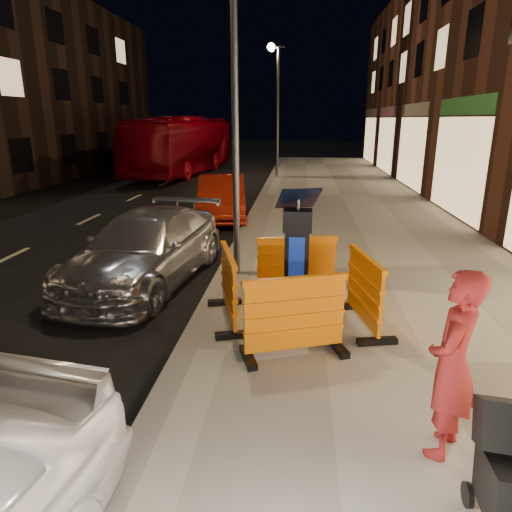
# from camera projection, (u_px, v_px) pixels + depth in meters

# --- Properties ---
(ground_plane) EXTENTS (120.00, 120.00, 0.00)m
(ground_plane) POSITION_uv_depth(u_px,v_px,m) (187.00, 359.00, 5.85)
(ground_plane) COLOR black
(ground_plane) RESTS_ON ground
(sidewalk) EXTENTS (6.00, 60.00, 0.15)m
(sidewalk) POSITION_uv_depth(u_px,v_px,m) (427.00, 365.00, 5.56)
(sidewalk) COLOR gray
(sidewalk) RESTS_ON ground
(kerb) EXTENTS (0.30, 60.00, 0.15)m
(kerb) POSITION_uv_depth(u_px,v_px,m) (187.00, 353.00, 5.83)
(kerb) COLOR slate
(kerb) RESTS_ON ground
(parking_kiosk) EXTENTS (0.70, 0.70, 1.83)m
(parking_kiosk) POSITION_uv_depth(u_px,v_px,m) (296.00, 261.00, 6.29)
(parking_kiosk) COLOR black
(parking_kiosk) RESTS_ON sidewalk
(barrier_front) EXTENTS (1.41, 0.94, 1.02)m
(barrier_front) POSITION_uv_depth(u_px,v_px,m) (295.00, 317.00, 5.50)
(barrier_front) COLOR orange
(barrier_front) RESTS_ON sidewalk
(barrier_back) EXTENTS (1.39, 0.78, 1.02)m
(barrier_back) POSITION_uv_depth(u_px,v_px,m) (296.00, 268.00, 7.31)
(barrier_back) COLOR orange
(barrier_back) RESTS_ON sidewalk
(barrier_kerbside) EXTENTS (0.88, 1.41, 1.02)m
(barrier_kerbside) POSITION_uv_depth(u_px,v_px,m) (229.00, 287.00, 6.49)
(barrier_kerbside) COLOR orange
(barrier_kerbside) RESTS_ON sidewalk
(barrier_bldgside) EXTENTS (0.80, 1.39, 1.02)m
(barrier_bldgside) POSITION_uv_depth(u_px,v_px,m) (364.00, 291.00, 6.32)
(barrier_bldgside) COLOR orange
(barrier_bldgside) RESTS_ON sidewalk
(car_silver) EXTENTS (2.42, 4.68, 1.30)m
(car_silver) POSITION_uv_depth(u_px,v_px,m) (148.00, 281.00, 8.63)
(car_silver) COLOR silver
(car_silver) RESTS_ON ground
(car_red) EXTENTS (1.95, 4.08, 1.29)m
(car_red) POSITION_uv_depth(u_px,v_px,m) (222.00, 218.00, 14.17)
(car_red) COLOR #A01F0E
(car_red) RESTS_ON ground
(bus_doubledecker) EXTENTS (3.66, 11.22, 3.07)m
(bus_doubledecker) POSITION_uv_depth(u_px,v_px,m) (184.00, 174.00, 25.48)
(bus_doubledecker) COLOR maroon
(bus_doubledecker) RESTS_ON ground
(man) EXTENTS (0.65, 0.73, 1.68)m
(man) POSITION_uv_depth(u_px,v_px,m) (452.00, 365.00, 3.80)
(man) COLOR maroon
(man) RESTS_ON sidewalk
(street_lamp_mid) EXTENTS (0.12, 0.12, 6.00)m
(street_lamp_mid) POSITION_uv_depth(u_px,v_px,m) (235.00, 107.00, 7.78)
(street_lamp_mid) COLOR #3F3F44
(street_lamp_mid) RESTS_ON sidewalk
(street_lamp_far) EXTENTS (0.12, 0.12, 6.00)m
(street_lamp_far) POSITION_uv_depth(u_px,v_px,m) (278.00, 114.00, 22.08)
(street_lamp_far) COLOR #3F3F44
(street_lamp_far) RESTS_ON sidewalk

